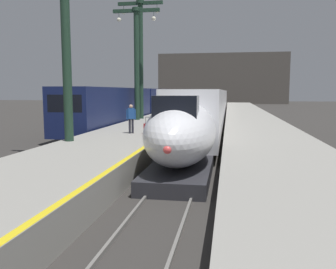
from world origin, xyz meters
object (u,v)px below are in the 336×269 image
Objects in this scene: station_column_far at (137,53)px; station_column_mid at (65,21)px; highspeed_train_main at (214,103)px; passenger_near_edge at (131,117)px; regional_train_adjacent at (138,104)px; rolling_suitcase at (147,129)px; station_column_distant at (141,49)px.

station_column_mid is at bearing -90.00° from station_column_far.
passenger_near_edge is (-3.72, -27.63, 0.07)m from highspeed_train_main.
passenger_near_edge is at bearing 59.02° from station_column_mid.
rolling_suitcase is (5.38, -18.81, -0.77)m from regional_train_adjacent.
station_column_mid is (-5.90, -31.27, 4.89)m from highspeed_train_main.
highspeed_train_main is at bearing 79.31° from station_column_mid.
highspeed_train_main is 18.14m from station_column_distant.
station_column_distant reaches higher than highspeed_train_main.
regional_train_adjacent is 3.89× the size of station_column_far.
passenger_near_edge is 1.72× the size of rolling_suitcase.
station_column_far is 5.56× the size of passenger_near_edge.
station_column_distant is 6.11× the size of passenger_near_edge.
station_column_distant is at bearing -73.42° from regional_train_adjacent.
regional_train_adjacent is 19.18m from passenger_near_edge.
station_column_distant is at bearing -109.85° from highspeed_train_main.
station_column_far is (-5.90, -17.77, 4.72)m from highspeed_train_main.
station_column_mid is 1.03× the size of station_column_far.
passenger_near_edge reaches higher than rolling_suitcase.
highspeed_train_main is 2.06× the size of regional_train_adjacent.
station_column_far is 11.12m from passenger_near_edge.
rolling_suitcase is at bearing -74.46° from station_column_distant.
highspeed_train_main is at bearing 84.40° from rolling_suitcase.
passenger_near_edge is (2.18, -11.29, -5.14)m from station_column_distant.
station_column_far is 9.58× the size of rolling_suitcase.
station_column_distant is at bearing 90.00° from station_column_mid.
station_column_mid reaches higher than station_column_far.
passenger_near_edge is at bearing -76.80° from regional_train_adjacent.
station_column_far reaches higher than highspeed_train_main.
regional_train_adjacent is 3.77× the size of station_column_mid.
station_column_far is (-0.00, 13.49, -0.17)m from station_column_mid.
station_column_far is at bearing -108.36° from highspeed_train_main.
regional_train_adjacent is 37.27× the size of rolling_suitcase.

